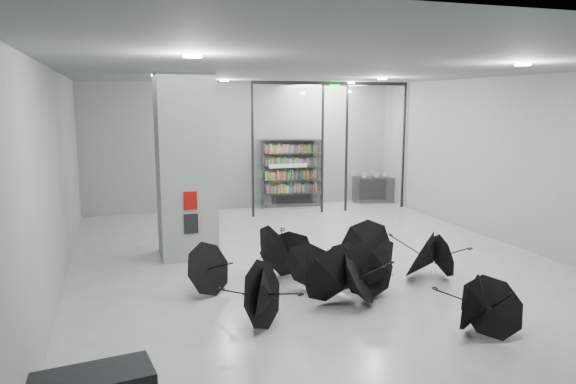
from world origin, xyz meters
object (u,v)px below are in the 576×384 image
object	(u,v)px
shop_counter	(374,190)
umbrella_cluster	(344,279)
bookshelf	(291,173)
column	(186,167)

from	to	relation	value
shop_counter	umbrella_cluster	size ratio (longest dim) A/B	0.25
shop_counter	umbrella_cluster	world-z (taller)	umbrella_cluster
bookshelf	shop_counter	world-z (taller)	bookshelf
umbrella_cluster	column	bearing A→B (deg)	122.72
bookshelf	shop_counter	size ratio (longest dim) A/B	1.54
shop_counter	column	bearing A→B (deg)	-131.94
column	umbrella_cluster	size ratio (longest dim) A/B	0.71
bookshelf	umbrella_cluster	world-z (taller)	bookshelf
column	shop_counter	distance (m)	8.47
column	bookshelf	size ratio (longest dim) A/B	1.82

